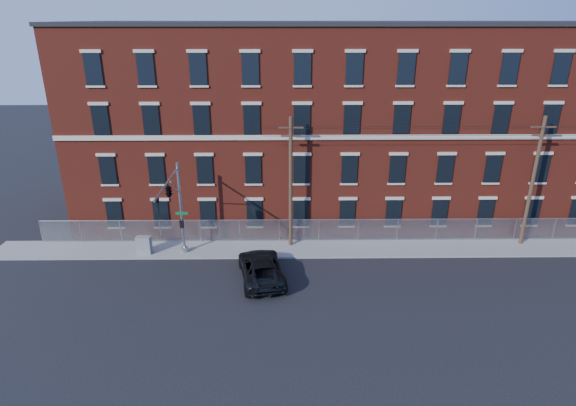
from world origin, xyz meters
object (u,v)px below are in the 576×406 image
at_px(traffic_signal_mast, 172,197).
at_px(pickup_truck, 261,268).
at_px(utility_cabinet, 144,245).
at_px(utility_pole_near, 291,181).

height_order(traffic_signal_mast, pickup_truck, traffic_signal_mast).
distance_m(traffic_signal_mast, utility_cabinet, 5.86).
bearing_deg(utility_cabinet, pickup_truck, -16.95).
bearing_deg(utility_cabinet, utility_pole_near, 11.83).
relative_size(traffic_signal_mast, pickup_truck, 1.19).
distance_m(pickup_truck, utility_cabinet, 9.58).
height_order(utility_pole_near, pickup_truck, utility_pole_near).
height_order(utility_pole_near, utility_cabinet, utility_pole_near).
bearing_deg(traffic_signal_mast, utility_cabinet, 144.43).
bearing_deg(utility_pole_near, pickup_truck, -113.01).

